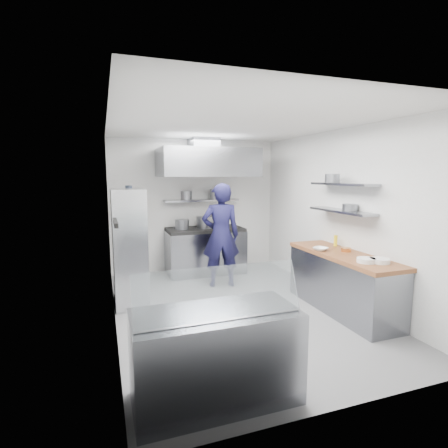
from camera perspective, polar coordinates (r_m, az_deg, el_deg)
name	(u,v)px	position (r m, az deg, el deg)	size (l,w,h in m)	color
floor	(237,308)	(5.60, 2.08, -13.61)	(5.00, 5.00, 0.00)	slate
ceiling	(238,123)	(5.25, 2.24, 16.08)	(5.00, 5.00, 0.00)	silver
wall_back	(195,206)	(7.61, -4.71, 3.02)	(3.60, 0.02, 2.80)	white
wall_front	(346,256)	(3.09, 19.34, -4.91)	(3.60, 0.02, 2.80)	white
wall_left	(111,225)	(4.89, -17.90, -0.17)	(5.00, 0.02, 2.80)	white
wall_right	(337,215)	(6.13, 18.04, 1.42)	(5.00, 0.02, 2.80)	white
gas_range	(205,252)	(7.40, -3.09, -4.55)	(1.60, 0.80, 0.90)	gray
cooktop	(205,229)	(7.31, -3.12, -0.88)	(1.57, 0.78, 0.06)	black
stock_pot_left	(182,224)	(7.16, -6.88, -0.07)	(0.28, 0.28, 0.20)	slate
stock_pot_mid	(205,222)	(7.32, -3.05, 0.31)	(0.37, 0.37, 0.24)	slate
over_range_shelf	(202,200)	(7.48, -3.67, 3.86)	(1.60, 0.30, 0.04)	gray
shelf_pot_a	(186,195)	(7.56, -6.21, 4.72)	(0.25, 0.25, 0.18)	slate
shelf_pot_b	(217,194)	(7.48, -1.14, 4.88)	(0.30, 0.30, 0.22)	slate
extractor_hood	(207,163)	(7.06, -2.81, 9.96)	(1.90, 1.15, 0.55)	gray
hood_duct	(204,144)	(7.30, -3.34, 12.88)	(0.55, 0.55, 0.24)	slate
red_firebox	(137,207)	(7.34, -14.09, 2.78)	(0.22, 0.10, 0.26)	red
chef	(221,235)	(6.43, -0.52, -1.86)	(0.70, 0.46, 1.91)	black
wire_rack	(129,247)	(5.78, -15.22, -3.62)	(0.50, 0.90, 1.85)	silver
rack_bin_a	(128,251)	(6.08, -15.36, -4.26)	(0.16, 0.21, 0.19)	white
rack_bin_b	(126,220)	(6.18, -15.66, 0.64)	(0.14, 0.18, 0.16)	yellow
rack_jar	(129,191)	(6.00, -15.28, 5.24)	(0.11, 0.11, 0.18)	black
knife_strip	(115,223)	(3.98, -17.31, 0.22)	(0.04, 0.55, 0.05)	black
prep_counter_base	(342,284)	(5.67, 18.69, -9.27)	(0.62, 2.00, 0.84)	gray
prep_counter_top	(343,255)	(5.55, 18.90, -4.83)	(0.65, 2.04, 0.06)	brown
plate_stack_a	(380,261)	(5.12, 24.11, -5.48)	(0.25, 0.25, 0.06)	white
plate_stack_b	(366,260)	(5.07, 22.19, -5.51)	(0.25, 0.25, 0.06)	white
copper_pan	(346,250)	(5.67, 19.31, -3.97)	(0.15, 0.15, 0.06)	orange
squeeze_bottle	(336,241)	(6.03, 17.75, -2.61)	(0.06, 0.06, 0.18)	yellow
mixing_bowl	(321,249)	(5.62, 15.49, -3.96)	(0.21, 0.21, 0.05)	white
wall_shelf_lower	(341,211)	(5.78, 18.61, 2.02)	(0.30, 1.30, 0.04)	gray
wall_shelf_upper	(343,184)	(5.76, 18.80, 6.18)	(0.30, 1.30, 0.04)	gray
shelf_pot_c	(350,207)	(5.69, 19.86, 2.58)	(0.23, 0.23, 0.10)	slate
shelf_pot_d	(332,178)	(5.82, 17.26, 7.15)	(0.23, 0.23, 0.14)	slate
display_case	(216,356)	(3.41, -1.38, -20.77)	(1.50, 0.70, 0.85)	gray
display_glass	(220,292)	(3.04, -0.71, -11.11)	(1.47, 0.02, 0.45)	silver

